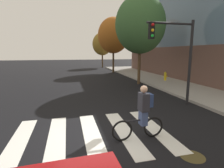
# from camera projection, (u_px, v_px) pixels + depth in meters

# --- Properties ---
(ground_plane) EXTENTS (120.00, 120.00, 0.00)m
(ground_plane) POSITION_uv_depth(u_px,v_px,m) (97.00, 134.00, 5.94)
(ground_plane) COLOR black
(crosswalk_stripes) EXTENTS (4.99, 3.57, 0.01)m
(crosswalk_stripes) POSITION_uv_depth(u_px,v_px,m) (92.00, 134.00, 5.90)
(crosswalk_stripes) COLOR silver
(crosswalk_stripes) RESTS_ON ground
(manhole_cover) EXTENTS (0.64, 0.64, 0.01)m
(manhole_cover) POSITION_uv_depth(u_px,v_px,m) (192.00, 156.00, 4.66)
(manhole_cover) COLOR #473D1E
(manhole_cover) RESTS_ON ground
(cyclist) EXTENTS (1.71, 0.37, 1.69)m
(cyclist) POSITION_uv_depth(u_px,v_px,m) (142.00, 113.00, 5.51)
(cyclist) COLOR black
(cyclist) RESTS_ON ground
(traffic_light_near) EXTENTS (2.47, 0.28, 4.20)m
(traffic_light_near) POSITION_uv_depth(u_px,v_px,m) (176.00, 48.00, 8.64)
(traffic_light_near) COLOR black
(traffic_light_near) RESTS_ON ground
(fire_hydrant) EXTENTS (0.33, 0.22, 0.78)m
(fire_hydrant) POSITION_uv_depth(u_px,v_px,m) (165.00, 76.00, 16.21)
(fire_hydrant) COLOR gold
(fire_hydrant) RESTS_ON sidewalk
(street_tree_near) EXTENTS (4.04, 4.04, 7.19)m
(street_tree_near) POSITION_uv_depth(u_px,v_px,m) (140.00, 25.00, 14.46)
(street_tree_near) COLOR #4C3823
(street_tree_near) RESTS_ON ground
(street_tree_mid) EXTENTS (3.98, 3.98, 7.08)m
(street_tree_mid) POSITION_uv_depth(u_px,v_px,m) (113.00, 35.00, 23.07)
(street_tree_mid) COLOR #4C3823
(street_tree_mid) RESTS_ON ground
(street_tree_far) EXTENTS (3.37, 3.37, 6.00)m
(street_tree_far) POSITION_uv_depth(u_px,v_px,m) (102.00, 44.00, 30.96)
(street_tree_far) COLOR #4C3823
(street_tree_far) RESTS_ON ground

